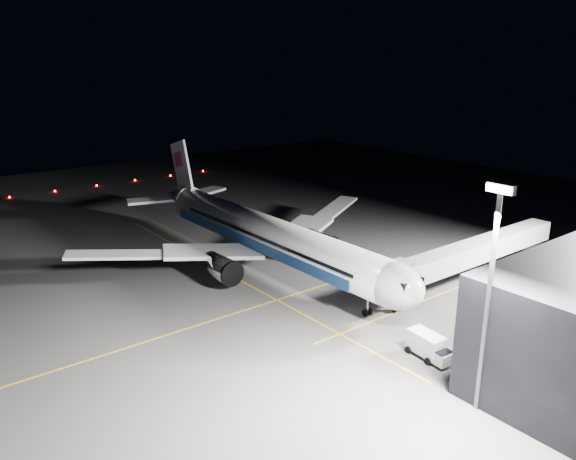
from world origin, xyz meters
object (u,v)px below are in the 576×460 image
Objects in this scene: jet_bridge at (469,253)px; safety_cone_c at (350,257)px; safety_cone_b at (280,256)px; floodlight_mast_south at (490,281)px; service_truck at (429,346)px; airliner at (264,234)px; baggage_tug at (290,227)px; safety_cone_a at (260,248)px.

jet_bridge is 50.23× the size of safety_cone_c.
jet_bridge is at bearing 29.84° from safety_cone_b.
floodlight_mast_south is at bearing -13.26° from safety_cone_b.
safety_cone_b is (-34.24, 6.35, -1.10)m from service_truck.
floodlight_mast_south is 45.30m from safety_cone_b.
service_truck is 30.90m from safety_cone_c.
service_truck is 7.90× the size of safety_cone_c.
airliner is 1.79× the size of jet_bridge.
safety_cone_a is at bearing -70.45° from baggage_tug.
service_truck is 47.18m from baggage_tug.
floodlight_mast_south is at bearing -27.50° from safety_cone_c.
service_truck is 40.25m from safety_cone_a.
airliner reaches higher than safety_cone_a.
floodlight_mast_south reaches higher than safety_cone_b.
baggage_tug is (-44.23, 16.40, -0.52)m from service_truck.
airliner is at bearing -178.43° from service_truck.
safety_cone_a is at bearing 176.59° from service_truck.
floodlight_mast_south is at bearing -18.26° from service_truck.
jet_bridge is at bearing 2.03° from baggage_tug.
safety_cone_c reaches higher than safety_cone_a.
floodlight_mast_south is 36.43× the size of safety_cone_a.
safety_cone_b reaches higher than safety_cone_a.
jet_bridge is at bearing 121.16° from service_truck.
baggage_tug is at bearing 129.12° from airliner.
jet_bridge is at bearing 126.79° from floodlight_mast_south.
safety_cone_c is at bearing 152.50° from floodlight_mast_south.
safety_cone_a is at bearing -154.90° from jet_bridge.
baggage_tug is at bearing 134.85° from safety_cone_b.
floodlight_mast_south is (41.08, -6.01, 7.21)m from airliner.
service_truck reaches higher than baggage_tug.
floodlight_mast_south reaches higher than safety_cone_a.
baggage_tug reaches higher than safety_cone_c.
floodlight_mast_south is at bearing -11.78° from safety_cone_a.
baggage_tug is 17.19m from safety_cone_c.
baggage_tug is at bearing 159.08° from floodlight_mast_south.
airliner reaches higher than safety_cone_c.
safety_cone_c is at bearing 65.42° from airliner.
baggage_tug is 4.17× the size of safety_cone_c.
safety_cone_b is (5.49, 0.00, 0.04)m from safety_cone_a.
airliner is 42.13m from floodlight_mast_south.
baggage_tug is at bearing 114.13° from safety_cone_a.
jet_bridge reaches higher than baggage_tug.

